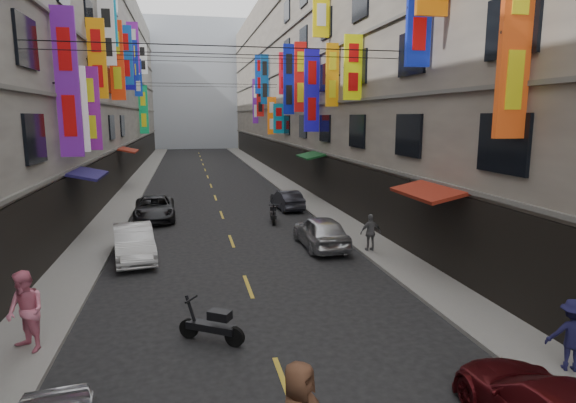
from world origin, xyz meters
name	(u,v)px	position (x,y,z in m)	size (l,w,h in m)	color
sidewalk_left	(134,187)	(-6.00, 42.00, 0.06)	(2.00, 90.00, 0.12)	slate
sidewalk_right	(283,183)	(6.00, 42.00, 0.06)	(2.00, 90.00, 0.12)	slate
building_row_left	(41,62)	(-11.99, 42.00, 9.49)	(10.14, 90.00, 19.00)	gray
building_row_right	(354,68)	(11.99, 42.00, 9.49)	(10.14, 90.00, 19.00)	gray
haze_block	(195,85)	(0.00, 92.00, 11.00)	(18.00, 8.00, 22.00)	#AFB8C3
shop_signage	(209,58)	(-0.23, 35.07, 9.24)	(14.00, 55.00, 11.66)	#0D2B9D
street_awnings	(200,171)	(-1.26, 26.00, 3.00)	(13.99, 35.20, 0.41)	#154F2D
overhead_cables	(218,55)	(0.00, 30.00, 8.80)	(14.00, 38.04, 1.24)	black
lane_markings	(213,191)	(0.00, 39.00, 0.00)	(0.12, 80.20, 0.01)	gold
scooter_crossing	(212,326)	(-1.38, 14.20, 0.44)	(1.58, 1.08, 1.14)	black
scooter_far_right	(273,214)	(2.53, 27.42, 0.44)	(0.57, 1.80, 1.14)	black
car_left_mid	(134,243)	(-4.00, 21.97, 0.68)	(1.44, 4.14, 1.36)	silver
car_left_far	(155,208)	(-3.66, 29.42, 0.64)	(2.11, 4.58, 1.27)	black
car_right_mid	(321,232)	(3.65, 22.14, 0.70)	(1.66, 4.13, 1.41)	#B7B8BD
car_right_far	(287,200)	(4.00, 30.88, 0.58)	(1.24, 3.55, 1.17)	#292931
pedestrian_lfar	(25,312)	(-5.64, 14.44, 1.09)	(0.94, 0.64, 1.93)	pink
pedestrian_rnear	(572,335)	(6.16, 11.08, 0.92)	(1.03, 0.53, 1.59)	#17153B
pedestrian_rfar	(371,233)	(5.40, 20.84, 0.88)	(0.90, 0.51, 1.53)	#5C5C5F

